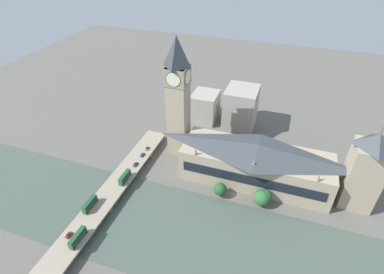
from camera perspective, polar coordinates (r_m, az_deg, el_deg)
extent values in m
plane|color=#605E56|center=(185.55, 8.13, -10.88)|extent=(600.00, 600.00, 0.00)
cube|color=#47564C|center=(162.70, 5.26, -19.51)|extent=(59.44, 360.00, 0.30)
cube|color=tan|center=(190.78, 11.90, -5.45)|extent=(29.60, 90.67, 21.36)
cube|color=black|center=(178.83, 11.16, -8.16)|extent=(0.40, 83.42, 6.41)
pyramid|color=#3D4247|center=(182.37, 12.41, -2.19)|extent=(29.01, 88.86, 5.91)
cone|color=gray|center=(173.34, 23.00, -7.08)|extent=(2.20, 2.20, 5.00)
cone|color=gray|center=(171.77, 11.68, -4.96)|extent=(2.20, 2.20, 5.00)
cone|color=gray|center=(177.03, 0.68, -2.70)|extent=(2.20, 2.20, 5.00)
cube|color=tan|center=(200.06, -2.60, 4.85)|extent=(12.82, 12.82, 63.29)
cube|color=gray|center=(188.34, -2.82, 11.66)|extent=(13.59, 13.59, 11.54)
cylinder|color=black|center=(182.78, -3.58, 10.87)|extent=(0.50, 9.69, 9.69)
cylinder|color=silver|center=(182.67, -3.60, 10.85)|extent=(0.62, 8.97, 8.97)
cylinder|color=black|center=(193.97, -2.09, 12.40)|extent=(0.50, 9.69, 9.69)
cylinder|color=silver|center=(194.08, -2.07, 12.41)|extent=(0.62, 8.97, 8.97)
cylinder|color=black|center=(186.16, -0.89, 11.40)|extent=(9.69, 0.50, 9.69)
cylinder|color=silver|center=(186.12, -0.85, 11.40)|extent=(8.97, 0.62, 8.97)
cylinder|color=black|center=(190.72, -4.70, 11.89)|extent=(9.69, 0.50, 9.69)
cylinder|color=silver|center=(190.77, -4.73, 11.90)|extent=(8.97, 0.62, 8.97)
pyramid|color=#383D42|center=(182.83, -2.96, 16.02)|extent=(13.08, 13.08, 18.80)
cube|color=tan|center=(190.94, 29.70, -6.42)|extent=(17.40, 17.40, 40.28)
pyramid|color=#3D4247|center=(177.85, 31.91, -0.54)|extent=(17.40, 17.40, 7.83)
cylinder|color=#333338|center=(174.99, 32.50, 1.03)|extent=(0.30, 0.30, 4.00)
cube|color=gray|center=(182.31, -16.81, -12.62)|extent=(3.00, 12.22, 3.76)
cube|color=gray|center=(214.11, -9.18, -2.97)|extent=(3.00, 12.22, 3.76)
cube|color=gray|center=(180.54, -16.94, -12.08)|extent=(150.87, 14.37, 1.20)
cube|color=#235B33|center=(178.65, -18.83, -12.23)|extent=(11.27, 2.49, 2.06)
cube|color=black|center=(178.36, -18.85, -12.14)|extent=(10.14, 2.55, 0.91)
cube|color=#235B33|center=(177.07, -18.96, -11.73)|extent=(11.04, 2.49, 2.42)
cube|color=black|center=(176.99, -18.97, -11.71)|extent=(10.14, 2.55, 1.16)
cube|color=#1E4E2B|center=(176.17, -19.04, -11.45)|extent=(10.93, 2.37, 0.16)
cylinder|color=black|center=(181.16, -17.61, -11.53)|extent=(1.04, 0.28, 1.04)
cylinder|color=black|center=(182.29, -18.20, -11.32)|extent=(1.04, 0.28, 1.04)
cylinder|color=black|center=(176.45, -19.34, -13.56)|extent=(1.04, 0.28, 1.04)
cylinder|color=black|center=(177.61, -19.94, -13.33)|extent=(1.04, 0.28, 1.04)
cube|color=#235B33|center=(165.81, -20.87, -17.66)|extent=(11.68, 2.51, 1.95)
cube|color=black|center=(165.51, -20.90, -17.58)|extent=(10.51, 2.57, 0.86)
cube|color=#235B33|center=(164.20, -21.03, -17.20)|extent=(11.44, 2.51, 2.29)
cube|color=black|center=(164.12, -21.04, -17.18)|extent=(10.51, 2.57, 1.10)
cube|color=#1E4E2B|center=(163.28, -21.12, -16.94)|extent=(11.33, 2.39, 0.16)
cylinder|color=black|center=(168.00, -19.46, -16.79)|extent=(1.11, 0.28, 1.11)
cylinder|color=black|center=(169.13, -20.11, -16.52)|extent=(1.11, 0.28, 1.11)
cylinder|color=black|center=(163.97, -21.51, -19.18)|extent=(1.11, 0.28, 1.11)
cylinder|color=black|center=(165.13, -22.17, -18.88)|extent=(1.11, 0.28, 1.11)
cube|color=#235B33|center=(189.32, -12.65, -7.70)|extent=(11.29, 2.56, 1.93)
cube|color=black|center=(189.07, -12.67, -7.62)|extent=(10.16, 2.62, 0.85)
cube|color=#235B33|center=(187.93, -12.73, -7.23)|extent=(11.06, 2.56, 2.27)
cube|color=black|center=(187.85, -12.74, -7.21)|extent=(10.16, 2.62, 1.09)
cube|color=#1E4E2B|center=(187.13, -12.78, -6.96)|extent=(10.95, 2.43, 0.16)
cylinder|color=black|center=(192.33, -11.61, -7.07)|extent=(1.03, 0.28, 1.03)
cylinder|color=black|center=(193.34, -12.22, -6.90)|extent=(1.03, 0.28, 1.03)
cylinder|color=black|center=(186.59, -13.02, -8.90)|extent=(1.03, 0.28, 1.03)
cylinder|color=black|center=(187.63, -13.64, -8.72)|extent=(1.03, 0.28, 1.03)
cube|color=slate|center=(211.69, -8.50, -2.16)|extent=(4.14, 1.84, 0.62)
cube|color=black|center=(211.27, -8.53, -2.06)|extent=(2.15, 1.66, 0.47)
cylinder|color=black|center=(212.64, -8.10, -2.00)|extent=(0.61, 0.22, 0.61)
cylinder|color=black|center=(213.29, -8.50, -1.91)|extent=(0.61, 0.22, 0.61)
cylinder|color=black|center=(210.35, -8.49, -2.51)|extent=(0.61, 0.22, 0.61)
cylinder|color=black|center=(211.02, -8.89, -2.42)|extent=(0.61, 0.22, 0.61)
cube|color=maroon|center=(169.99, -22.41, -16.90)|extent=(3.98, 1.80, 0.62)
cube|color=black|center=(169.51, -22.48, -16.81)|extent=(2.07, 1.62, 0.53)
cylinder|color=black|center=(170.33, -21.87, -16.70)|extent=(0.72, 0.22, 0.72)
cylinder|color=black|center=(171.18, -22.30, -16.50)|extent=(0.72, 0.22, 0.72)
cylinder|color=black|center=(169.12, -22.49, -17.39)|extent=(0.72, 0.22, 0.72)
cylinder|color=black|center=(169.97, -22.93, -17.20)|extent=(0.72, 0.22, 0.72)
cube|color=navy|center=(206.30, -9.41, -3.40)|extent=(4.16, 1.77, 0.59)
cube|color=black|center=(205.89, -9.44, -3.30)|extent=(2.16, 1.60, 0.47)
cylinder|color=black|center=(207.18, -9.01, -3.23)|extent=(0.70, 0.22, 0.70)
cylinder|color=black|center=(207.82, -9.40, -3.14)|extent=(0.70, 0.22, 0.70)
cylinder|color=black|center=(205.03, -9.41, -3.75)|extent=(0.70, 0.22, 0.70)
cylinder|color=black|center=(205.68, -9.80, -3.65)|extent=(0.70, 0.22, 0.70)
cube|color=#2D5638|center=(199.31, -10.71, -5.16)|extent=(4.53, 1.87, 0.64)
cube|color=black|center=(198.85, -10.74, -5.06)|extent=(2.36, 1.69, 0.52)
cylinder|color=black|center=(200.27, -10.24, -4.95)|extent=(0.67, 0.22, 0.67)
cylinder|color=black|center=(200.97, -10.67, -4.85)|extent=(0.67, 0.22, 0.67)
cylinder|color=black|center=(197.94, -10.73, -5.58)|extent=(0.67, 0.22, 0.67)
cylinder|color=black|center=(198.66, -11.16, -5.47)|extent=(0.67, 0.22, 0.67)
cube|color=#A39E93|center=(237.63, 9.24, 5.45)|extent=(26.91, 23.76, 32.94)
cube|color=#A39E93|center=(246.37, 2.50, 5.80)|extent=(22.76, 19.89, 23.66)
cylinder|color=brown|center=(181.85, 12.93, -12.30)|extent=(0.70, 0.70, 2.22)
sphere|color=#2D6633|center=(178.18, 13.14, -11.18)|extent=(9.45, 9.45, 9.45)
cylinder|color=brown|center=(182.75, 13.56, -11.95)|extent=(0.70, 0.70, 2.99)
sphere|color=#235628|center=(179.21, 13.78, -10.85)|extent=(8.22, 8.22, 8.22)
cylinder|color=brown|center=(183.26, 5.30, -10.83)|extent=(0.70, 0.70, 2.30)
sphere|color=#235628|center=(180.09, 5.37, -9.84)|extent=(7.79, 7.79, 7.79)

